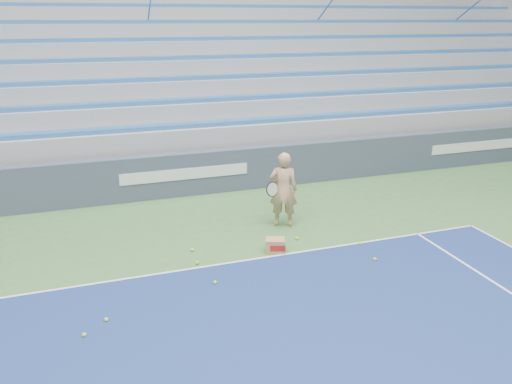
{
  "coord_description": "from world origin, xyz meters",
  "views": [
    {
      "loc": [
        -2.12,
        3.95,
        4.26
      ],
      "look_at": [
        0.73,
        12.38,
        1.15
      ],
      "focal_mm": 35.0,
      "sensor_mm": 36.0,
      "label": 1
    }
  ],
  "objects": [
    {
      "name": "tennis_ball_1",
      "position": [
        2.7,
        11.81,
        0.03
      ],
      "size": [
        0.07,
        0.07,
        0.07
      ],
      "primitive_type": "sphere",
      "color": "#C2E82F",
      "rests_on": "ground"
    },
    {
      "name": "sponsor_barrier",
      "position": [
        0.0,
        15.88,
        0.55
      ],
      "size": [
        30.0,
        0.32,
        1.1
      ],
      "color": "#3C475C",
      "rests_on": "ground"
    },
    {
      "name": "tennis_ball_3",
      "position": [
        2.63,
        11.12,
        0.03
      ],
      "size": [
        0.07,
        0.07,
        0.07
      ],
      "primitive_type": "sphere",
      "color": "#C2E82F",
      "rests_on": "ground"
    },
    {
      "name": "tennis_ball_2",
      "position": [
        -2.51,
        10.39,
        0.03
      ],
      "size": [
        0.07,
        0.07,
        0.07
      ],
      "primitive_type": "sphere",
      "color": "#C2E82F",
      "rests_on": "ground"
    },
    {
      "name": "ball_box",
      "position": [
        1.01,
        12.06,
        0.14
      ],
      "size": [
        0.43,
        0.39,
        0.27
      ],
      "color": "#AA8652",
      "rests_on": "ground"
    },
    {
      "name": "tennis_ball_6",
      "position": [
        1.62,
        12.44,
        0.03
      ],
      "size": [
        0.07,
        0.07,
        0.07
      ],
      "primitive_type": "sphere",
      "color": "#C2E82F",
      "rests_on": "ground"
    },
    {
      "name": "bleachers",
      "position": [
        0.0,
        21.6,
        2.36
      ],
      "size": [
        31.0,
        9.15,
        7.3
      ],
      "color": "#9A9CA2",
      "rests_on": "ground"
    },
    {
      "name": "tennis_ball_4",
      "position": [
        -0.5,
        12.59,
        0.03
      ],
      "size": [
        0.07,
        0.07,
        0.07
      ],
      "primitive_type": "sphere",
      "color": "#C2E82F",
      "rests_on": "ground"
    },
    {
      "name": "tennis_ball_0",
      "position": [
        -2.19,
        10.68,
        0.03
      ],
      "size": [
        0.07,
        0.07,
        0.07
      ],
      "primitive_type": "sphere",
      "color": "#C2E82F",
      "rests_on": "ground"
    },
    {
      "name": "tennis_ball_7",
      "position": [
        -0.39,
        11.23,
        0.03
      ],
      "size": [
        0.07,
        0.07,
        0.07
      ],
      "primitive_type": "sphere",
      "color": "#C2E82F",
      "rests_on": "ground"
    },
    {
      "name": "tennis_ball_5",
      "position": [
        -0.52,
        12.04,
        0.03
      ],
      "size": [
        0.07,
        0.07,
        0.07
      ],
      "primitive_type": "sphere",
      "color": "#C2E82F",
      "rests_on": "ground"
    },
    {
      "name": "tennis_player",
      "position": [
        1.62,
        13.24,
        0.82
      ],
      "size": [
        0.96,
        0.92,
        1.64
      ],
      "color": "tan",
      "rests_on": "ground"
    }
  ]
}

